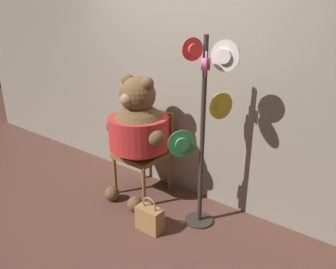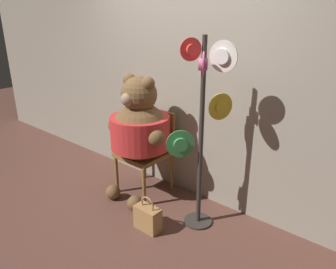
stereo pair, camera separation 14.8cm
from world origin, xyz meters
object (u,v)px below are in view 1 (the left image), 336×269
object	(u,v)px
chair	(147,148)
teddy_bear	(138,129)
hat_display_rack	(203,123)
handbag_on_ground	(150,218)

from	to	relation	value
chair	teddy_bear	world-z (taller)	teddy_bear
chair	hat_display_rack	xyz separation A→B (m)	(0.86, -0.21, 0.53)
chair	teddy_bear	size ratio (longest dim) A/B	0.68
hat_display_rack	handbag_on_ground	world-z (taller)	hat_display_rack
chair	hat_display_rack	distance (m)	1.03
teddy_bear	handbag_on_ground	size ratio (longest dim) A/B	3.87
chair	teddy_bear	bearing A→B (deg)	-78.96
hat_display_rack	handbag_on_ground	bearing A→B (deg)	-130.13
chair	teddy_bear	distance (m)	0.33
hat_display_rack	chair	bearing A→B (deg)	166.40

